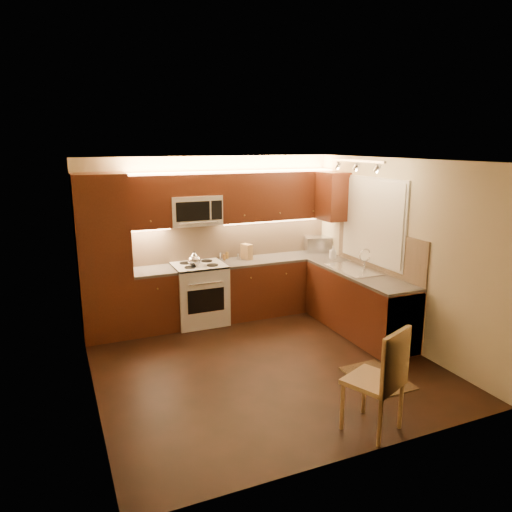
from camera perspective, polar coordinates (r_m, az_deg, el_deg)
name	(u,v)px	position (r m, az deg, el deg)	size (l,w,h in m)	color
floor	(262,363)	(6.18, 0.76, -12.58)	(4.00, 4.00, 0.01)	black
ceiling	(263,160)	(5.56, 0.84, 11.26)	(4.00, 4.00, 0.01)	beige
wall_back	(211,237)	(7.57, -5.39, 2.21)	(4.00, 0.01, 2.50)	#C7B892
wall_front	(362,323)	(4.09, 12.41, -7.75)	(4.00, 0.01, 2.50)	#C7B892
wall_left	(86,286)	(5.28, -19.46, -3.38)	(0.01, 4.00, 2.50)	#C7B892
wall_right	(397,252)	(6.79, 16.40, 0.44)	(0.01, 4.00, 2.50)	#C7B892
pantry	(104,257)	(6.98, -17.58, -0.15)	(0.70, 0.60, 2.30)	#431D0E
base_cab_back_left	(154,301)	(7.26, -11.99, -5.21)	(0.62, 0.60, 0.86)	#431D0E
counter_back_left	(152,271)	(7.13, -12.16, -1.78)	(0.62, 0.60, 0.04)	#3C3937
base_cab_back_right	(278,285)	(7.87, 2.65, -3.46)	(1.92, 0.60, 0.86)	#431D0E
counter_back_right	(278,258)	(7.76, 2.68, -0.27)	(1.92, 0.60, 0.04)	#3C3937
base_cab_right	(359,304)	(7.13, 12.06, -5.54)	(0.60, 2.00, 0.86)	#431D0E
counter_right	(360,274)	(7.00, 12.23, -2.05)	(0.60, 2.00, 0.04)	#3C3937
dishwasher	(390,320)	(6.61, 15.56, -7.27)	(0.58, 0.60, 0.84)	silver
backsplash_back	(232,239)	(7.68, -2.88, 2.04)	(3.30, 0.02, 0.60)	tan
backsplash_right	(378,250)	(7.10, 14.27, 0.70)	(0.02, 2.00, 0.60)	tan
upper_cab_back_left	(147,202)	(7.07, -12.76, 6.29)	(0.62, 0.35, 0.75)	#431D0E
upper_cab_back_right	(276,196)	(7.70, 2.35, 7.15)	(1.92, 0.35, 0.75)	#431D0E
upper_cab_bridge	(194,185)	(7.20, -7.40, 8.39)	(0.76, 0.35, 0.31)	#431D0E
upper_cab_right_corner	(332,196)	(7.71, 9.04, 7.00)	(0.35, 0.50, 0.75)	#431D0E
stove	(200,294)	(7.38, -6.70, -4.45)	(0.76, 0.65, 0.92)	silver
microwave	(195,210)	(7.23, -7.28, 5.42)	(0.76, 0.38, 0.44)	silver
window_frame	(373,221)	(7.14, 13.69, 4.07)	(0.03, 1.44, 1.24)	silver
window_blinds	(372,221)	(7.13, 13.56, 4.07)	(0.02, 1.36, 1.16)	silver
sink	(354,265)	(7.10, 11.57, -1.02)	(0.52, 0.86, 0.15)	silver
faucet	(365,259)	(7.18, 12.78, -0.30)	(0.20, 0.04, 0.30)	silver
track_light_bar	(357,161)	(6.68, 11.83, 10.98)	(0.04, 1.20, 0.03)	silver
kettle	(194,258)	(7.14, -7.34, -0.28)	(0.20, 0.20, 0.23)	silver
toaster_oven	(318,244)	(8.19, 7.30, 1.42)	(0.42, 0.32, 0.25)	silver
knife_block	(247,252)	(7.59, -1.11, 0.52)	(0.11, 0.18, 0.24)	#9F7948
spice_jar_a	(221,256)	(7.62, -4.20, 0.02)	(0.04, 0.04, 0.11)	silver
spice_jar_b	(227,255)	(7.66, -3.43, 0.10)	(0.05, 0.05, 0.11)	olive
spice_jar_c	(238,256)	(7.59, -2.13, -0.03)	(0.04, 0.04, 0.10)	silver
spice_jar_d	(224,257)	(7.55, -3.78, -0.13)	(0.05, 0.05, 0.10)	brown
soap_bottle	(333,252)	(7.72, 9.08, 0.43)	(0.09, 0.09, 0.20)	white
rug	(377,378)	(5.99, 14.17, -13.83)	(0.54, 0.81, 0.01)	black
dining_chair	(373,378)	(4.81, 13.72, -13.90)	(0.47, 0.47, 1.05)	#9F7948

